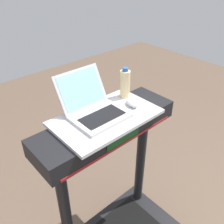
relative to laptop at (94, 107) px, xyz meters
name	(u,v)px	position (x,y,z in m)	size (l,w,h in m)	color
desk_board	(106,117)	(0.04, -0.06, -0.06)	(0.60, 0.36, 0.02)	silver
laptop	(94,107)	(0.00, 0.00, 0.00)	(0.30, 0.34, 0.22)	#B7B7BC
computer_mouse	(132,103)	(0.23, -0.08, -0.03)	(0.06, 0.10, 0.03)	#B2B2B7
water_bottle	(125,84)	(0.28, 0.03, 0.05)	(0.06, 0.06, 0.20)	beige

